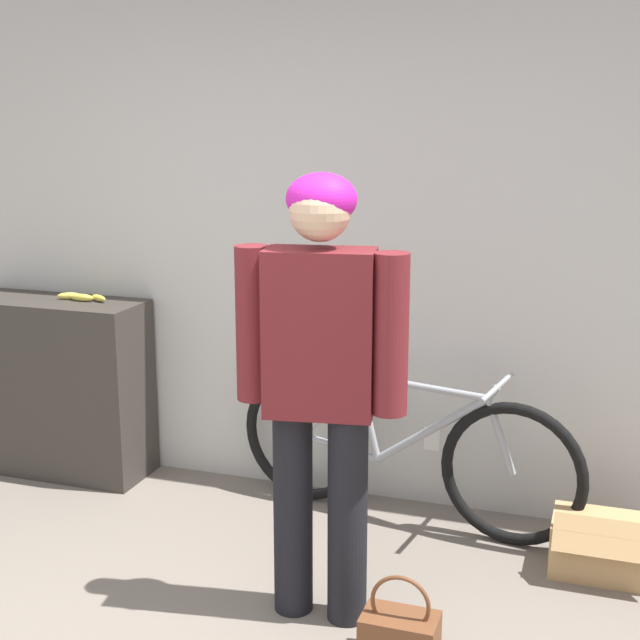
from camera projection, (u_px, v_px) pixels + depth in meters
wall_back at (331, 247)px, 4.49m from camera, size 8.00×0.07×2.60m
side_shelf at (56, 386)px, 4.92m from camera, size 1.04×0.40×0.97m
person at (320, 366)px, 3.35m from camera, size 0.67×0.28×1.75m
bicycle at (402, 450)px, 4.32m from camera, size 1.77×0.47×0.76m
banana at (82, 297)px, 4.78m from camera, size 0.31×0.09×0.04m
handbag at (400, 635)px, 3.25m from camera, size 0.28×0.17×0.34m
cardboard_box at (605, 546)px, 3.87m from camera, size 0.46×0.36×0.30m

